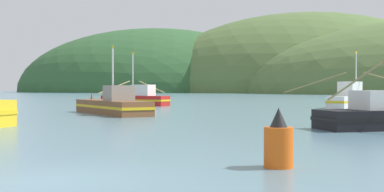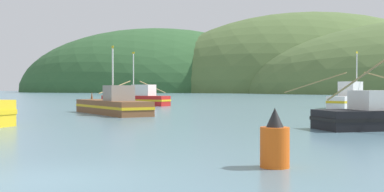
# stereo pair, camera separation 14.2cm
# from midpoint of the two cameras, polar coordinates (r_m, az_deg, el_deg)

# --- Properties ---
(ground_plane) EXTENTS (600.00, 600.00, 0.00)m
(ground_plane) POSITION_cam_midpoint_polar(r_m,az_deg,el_deg) (11.24, -16.35, -9.50)
(ground_plane) COLOR slate
(hill_far_center) EXTENTS (157.90, 126.32, 78.56)m
(hill_far_center) POSITION_cam_midpoint_polar(r_m,az_deg,el_deg) (248.66, 12.75, 0.43)
(hill_far_center) COLOR #516B38
(hill_far_center) RESTS_ON ground
(hill_mid_right) EXTENTS (151.72, 121.37, 68.68)m
(hill_mid_right) POSITION_cam_midpoint_polar(r_m,az_deg,el_deg) (266.27, -4.69, 0.48)
(hill_mid_right) COLOR #2D562D
(hill_mid_right) RESTS_ON ground
(fishing_boat_white) EXTENTS (15.42, 9.54, 5.89)m
(fishing_boat_white) POSITION_cam_midpoint_polar(r_m,az_deg,el_deg) (52.86, 18.50, -0.36)
(fishing_boat_white) COLOR white
(fishing_boat_white) RESTS_ON ground
(fishing_boat_red) EXTENTS (9.06, 12.32, 6.31)m
(fishing_boat_red) POSITION_cam_midpoint_polar(r_m,az_deg,el_deg) (56.99, -6.70, -0.29)
(fishing_boat_red) COLOR red
(fishing_boat_red) RESTS_ON ground
(fishing_boat_brown) EXTENTS (9.44, 8.88, 5.36)m
(fishing_boat_brown) POSITION_cam_midpoint_polar(r_m,az_deg,el_deg) (38.36, -9.50, -1.11)
(fishing_boat_brown) COLOR brown
(fishing_boat_brown) RESTS_ON ground
(channel_buoy) EXTENTS (0.75, 0.75, 1.53)m
(channel_buoy) POSITION_cam_midpoint_polar(r_m,az_deg,el_deg) (12.55, 9.87, -5.48)
(channel_buoy) COLOR #E55914
(channel_buoy) RESTS_ON ground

